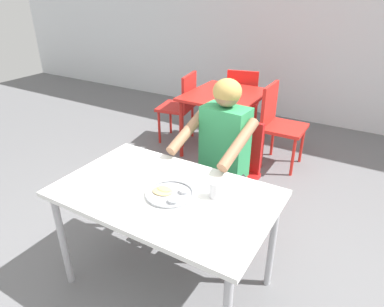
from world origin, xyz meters
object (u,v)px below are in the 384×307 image
thali_tray (170,193)px  chair_foreground (231,165)px  table_foreground (165,201)px  diner_foreground (219,150)px  chair_red_left (182,103)px  chair_red_right (278,120)px  drinking_cup (216,189)px  table_background_red (225,101)px  chair_red_far (243,97)px

thali_tray → chair_foreground: size_ratio=0.32×
table_foreground → diner_foreground: size_ratio=1.03×
chair_red_left → chair_red_right: bearing=0.5°
drinking_cup → table_background_red: size_ratio=0.11×
thali_tray → drinking_cup: size_ratio=2.90×
chair_red_right → chair_red_far: bearing=137.6°
table_foreground → chair_red_right: size_ratio=1.43×
table_background_red → chair_red_left: (-0.58, -0.01, -0.12)m
drinking_cup → chair_red_right: size_ratio=0.11×
drinking_cup → chair_red_far: bearing=109.6°
table_background_red → chair_foreground: bearing=-61.7°
drinking_cup → chair_red_right: 1.97m
table_background_red → chair_red_right: size_ratio=1.02×
table_background_red → chair_red_right: bearing=-0.2°
drinking_cup → thali_tray: bearing=-153.2°
table_foreground → chair_red_left: chair_red_left is taller
table_foreground → diner_foreground: (0.02, 0.65, 0.08)m
table_foreground → drinking_cup: (0.28, 0.10, 0.12)m
table_foreground → drinking_cup: 0.32m
thali_tray → chair_foreground: (-0.01, 0.89, -0.23)m
table_foreground → chair_red_left: 2.35m
drinking_cup → table_background_red: bearing=114.3°
thali_tray → chair_red_left: (-1.23, 2.05, -0.24)m
chair_foreground → chair_red_right: chair_red_right is taller
diner_foreground → chair_red_far: 2.12m
table_background_red → chair_red_right: (0.64, -0.00, -0.11)m
chair_foreground → chair_red_far: bearing=110.5°
chair_red_right → table_background_red: bearing=179.8°
thali_tray → table_background_red: (-0.64, 2.06, -0.12)m
table_foreground → diner_foreground: diner_foreground is taller
drinking_cup → diner_foreground: size_ratio=0.08×
diner_foreground → chair_red_right: size_ratio=1.40×
table_foreground → chair_red_far: 2.73m
chair_red_left → thali_tray: bearing=-59.1°
table_foreground → chair_red_right: 2.04m
chair_red_far → chair_foreground: bearing=-69.5°
chair_red_left → drinking_cup: bearing=-52.9°
diner_foreground → table_background_red: diner_foreground is taller
drinking_cup → diner_foreground: (-0.26, 0.55, -0.05)m
chair_foreground → chair_red_far: (-0.66, 1.78, -0.01)m
chair_foreground → chair_red_right: 1.17m
table_foreground → diner_foreground: 0.66m
drinking_cup → chair_foreground: size_ratio=0.11×
chair_red_left → chair_red_right: 1.22m
chair_red_right → drinking_cup: bearing=-82.9°
table_foreground → table_background_red: table_foreground is taller
thali_tray → chair_foreground: chair_foreground is taller
diner_foreground → chair_red_right: 1.41m
chair_foreground → table_background_red: (-0.63, 1.17, 0.12)m
table_foreground → chair_red_right: (0.04, 2.04, -0.15)m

